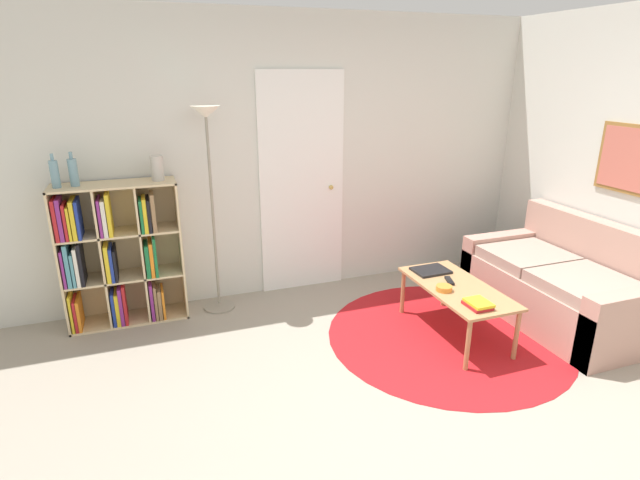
{
  "coord_description": "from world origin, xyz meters",
  "views": [
    {
      "loc": [
        -1.45,
        -2.12,
        2.09
      ],
      "look_at": [
        -0.23,
        1.29,
        0.85
      ],
      "focal_mm": 28.0,
      "sensor_mm": 36.0,
      "label": 1
    }
  ],
  "objects_px": {
    "bookshelf": "(116,255)",
    "bowl": "(444,288)",
    "coffee_table": "(457,291)",
    "laptop": "(431,270)",
    "vase_on_shelf": "(157,168)",
    "bottle_left": "(55,174)",
    "couch": "(564,287)",
    "bottle_middle": "(73,172)",
    "floor_lamp": "(209,156)"
  },
  "relations": [
    {
      "from": "coffee_table",
      "to": "laptop",
      "type": "height_order",
      "value": "laptop"
    },
    {
      "from": "laptop",
      "to": "vase_on_shelf",
      "type": "distance_m",
      "value": 2.47
    },
    {
      "from": "laptop",
      "to": "vase_on_shelf",
      "type": "bearing_deg",
      "value": 158.58
    },
    {
      "from": "bottle_left",
      "to": "bottle_middle",
      "type": "height_order",
      "value": "bottle_middle"
    },
    {
      "from": "floor_lamp",
      "to": "bowl",
      "type": "relative_size",
      "value": 14.22
    },
    {
      "from": "vase_on_shelf",
      "to": "coffee_table",
      "type": "bearing_deg",
      "value": -28.52
    },
    {
      "from": "couch",
      "to": "laptop",
      "type": "height_order",
      "value": "couch"
    },
    {
      "from": "bookshelf",
      "to": "coffee_table",
      "type": "distance_m",
      "value": 2.85
    },
    {
      "from": "bowl",
      "to": "coffee_table",
      "type": "bearing_deg",
      "value": 13.42
    },
    {
      "from": "vase_on_shelf",
      "to": "floor_lamp",
      "type": "bearing_deg",
      "value": -5.24
    },
    {
      "from": "couch",
      "to": "coffee_table",
      "type": "xyz_separation_m",
      "value": [
        -1.07,
        0.06,
        0.1
      ]
    },
    {
      "from": "bookshelf",
      "to": "laptop",
      "type": "height_order",
      "value": "bookshelf"
    },
    {
      "from": "bookshelf",
      "to": "laptop",
      "type": "distance_m",
      "value": 2.69
    },
    {
      "from": "coffee_table",
      "to": "vase_on_shelf",
      "type": "relative_size",
      "value": 5.1
    },
    {
      "from": "floor_lamp",
      "to": "coffee_table",
      "type": "height_order",
      "value": "floor_lamp"
    },
    {
      "from": "floor_lamp",
      "to": "vase_on_shelf",
      "type": "bearing_deg",
      "value": 174.76
    },
    {
      "from": "coffee_table",
      "to": "laptop",
      "type": "distance_m",
      "value": 0.35
    },
    {
      "from": "laptop",
      "to": "bottle_left",
      "type": "distance_m",
      "value": 3.14
    },
    {
      "from": "bookshelf",
      "to": "laptop",
      "type": "relative_size",
      "value": 3.97
    },
    {
      "from": "couch",
      "to": "laptop",
      "type": "bearing_deg",
      "value": 160.09
    },
    {
      "from": "bottle_middle",
      "to": "vase_on_shelf",
      "type": "height_order",
      "value": "bottle_middle"
    },
    {
      "from": "coffee_table",
      "to": "bottle_left",
      "type": "distance_m",
      "value": 3.3
    },
    {
      "from": "floor_lamp",
      "to": "coffee_table",
      "type": "relative_size",
      "value": 1.73
    },
    {
      "from": "bottle_middle",
      "to": "vase_on_shelf",
      "type": "distance_m",
      "value": 0.63
    },
    {
      "from": "floor_lamp",
      "to": "laptop",
      "type": "bearing_deg",
      "value": -24.96
    },
    {
      "from": "laptop",
      "to": "bottle_left",
      "type": "xyz_separation_m",
      "value": [
        -2.9,
        0.82,
        0.89
      ]
    },
    {
      "from": "couch",
      "to": "floor_lamp",
      "type": "bearing_deg",
      "value": 156.97
    },
    {
      "from": "bookshelf",
      "to": "bottle_middle",
      "type": "relative_size",
      "value": 4.54
    },
    {
      "from": "bowl",
      "to": "bottle_middle",
      "type": "bearing_deg",
      "value": 155.34
    },
    {
      "from": "laptop",
      "to": "bowl",
      "type": "height_order",
      "value": "bowl"
    },
    {
      "from": "bottle_left",
      "to": "floor_lamp",
      "type": "bearing_deg",
      "value": -1.0
    },
    {
      "from": "bookshelf",
      "to": "couch",
      "type": "xyz_separation_m",
      "value": [
        3.65,
        -1.25,
        -0.32
      ]
    },
    {
      "from": "couch",
      "to": "bottle_middle",
      "type": "bearing_deg",
      "value": 162.22
    },
    {
      "from": "bottle_left",
      "to": "bottle_middle",
      "type": "xyz_separation_m",
      "value": [
        0.13,
        0.02,
        0.0
      ]
    },
    {
      "from": "coffee_table",
      "to": "bottle_middle",
      "type": "bearing_deg",
      "value": 157.1
    },
    {
      "from": "floor_lamp",
      "to": "couch",
      "type": "bearing_deg",
      "value": -23.03
    },
    {
      "from": "bookshelf",
      "to": "bowl",
      "type": "bearing_deg",
      "value": -26.66
    },
    {
      "from": "bowl",
      "to": "bottle_left",
      "type": "bearing_deg",
      "value": 156.69
    },
    {
      "from": "bookshelf",
      "to": "coffee_table",
      "type": "bearing_deg",
      "value": -24.69
    },
    {
      "from": "couch",
      "to": "bookshelf",
      "type": "bearing_deg",
      "value": 161.18
    },
    {
      "from": "floor_lamp",
      "to": "vase_on_shelf",
      "type": "relative_size",
      "value": 8.82
    },
    {
      "from": "bookshelf",
      "to": "bottle_left",
      "type": "xyz_separation_m",
      "value": [
        -0.35,
        -0.02,
        0.72
      ]
    },
    {
      "from": "couch",
      "to": "laptop",
      "type": "distance_m",
      "value": 1.19
    },
    {
      "from": "bowl",
      "to": "bottle_middle",
      "type": "xyz_separation_m",
      "value": [
        -2.66,
        1.22,
        0.88
      ]
    },
    {
      "from": "bookshelf",
      "to": "bottle_middle",
      "type": "xyz_separation_m",
      "value": [
        -0.22,
        -0.0,
        0.72
      ]
    },
    {
      "from": "bookshelf",
      "to": "floor_lamp",
      "type": "bearing_deg",
      "value": -2.89
    },
    {
      "from": "laptop",
      "to": "bowl",
      "type": "xyz_separation_m",
      "value": [
        -0.11,
        -0.38,
        0.01
      ]
    },
    {
      "from": "laptop",
      "to": "bottle_left",
      "type": "relative_size",
      "value": 1.16
    },
    {
      "from": "laptop",
      "to": "bottle_middle",
      "type": "height_order",
      "value": "bottle_middle"
    },
    {
      "from": "coffee_table",
      "to": "vase_on_shelf",
      "type": "distance_m",
      "value": 2.65
    }
  ]
}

